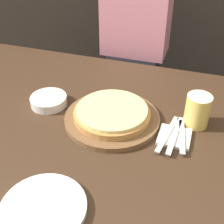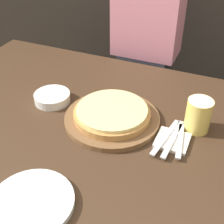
{
  "view_description": "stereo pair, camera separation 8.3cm",
  "coord_description": "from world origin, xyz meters",
  "px_view_note": "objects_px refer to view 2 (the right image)",
  "views": [
    {
      "loc": [
        0.33,
        -0.81,
        1.41
      ],
      "look_at": [
        0.05,
        0.07,
        0.74
      ],
      "focal_mm": 50.0,
      "sensor_mm": 36.0,
      "label": 1
    },
    {
      "loc": [
        0.41,
        -0.78,
        1.41
      ],
      "look_at": [
        0.05,
        0.07,
        0.74
      ],
      "focal_mm": 50.0,
      "sensor_mm": 36.0,
      "label": 2
    }
  ],
  "objects_px": {
    "dinner_plate": "(32,203)",
    "pizza_on_board": "(112,115)",
    "beer_glass": "(199,114)",
    "side_bowl": "(52,97)",
    "spoon": "(180,141)",
    "dinner_knife": "(173,139)",
    "fork": "(166,137)",
    "diner_person": "(145,57)"
  },
  "relations": [
    {
      "from": "beer_glass",
      "to": "pizza_on_board",
      "type": "bearing_deg",
      "value": -165.95
    },
    {
      "from": "pizza_on_board",
      "to": "beer_glass",
      "type": "xyz_separation_m",
      "value": [
        0.3,
        0.07,
        0.04
      ]
    },
    {
      "from": "pizza_on_board",
      "to": "dinner_plate",
      "type": "distance_m",
      "value": 0.44
    },
    {
      "from": "beer_glass",
      "to": "spoon",
      "type": "xyz_separation_m",
      "value": [
        -0.04,
        -0.1,
        -0.05
      ]
    },
    {
      "from": "dinner_plate",
      "to": "pizza_on_board",
      "type": "bearing_deg",
      "value": 83.07
    },
    {
      "from": "pizza_on_board",
      "to": "spoon",
      "type": "bearing_deg",
      "value": -6.22
    },
    {
      "from": "dinner_knife",
      "to": "spoon",
      "type": "height_order",
      "value": "same"
    },
    {
      "from": "beer_glass",
      "to": "spoon",
      "type": "relative_size",
      "value": 0.68
    },
    {
      "from": "dinner_knife",
      "to": "diner_person",
      "type": "height_order",
      "value": "diner_person"
    },
    {
      "from": "dinner_plate",
      "to": "diner_person",
      "type": "height_order",
      "value": "diner_person"
    },
    {
      "from": "dinner_plate",
      "to": "spoon",
      "type": "height_order",
      "value": "dinner_plate"
    },
    {
      "from": "dinner_knife",
      "to": "side_bowl",
      "type": "bearing_deg",
      "value": 173.99
    },
    {
      "from": "dinner_knife",
      "to": "dinner_plate",
      "type": "bearing_deg",
      "value": -125.47
    },
    {
      "from": "side_bowl",
      "to": "diner_person",
      "type": "distance_m",
      "value": 0.66
    },
    {
      "from": "pizza_on_board",
      "to": "dinner_knife",
      "type": "relative_size",
      "value": 1.67
    },
    {
      "from": "fork",
      "to": "spoon",
      "type": "relative_size",
      "value": 1.17
    },
    {
      "from": "dinner_plate",
      "to": "dinner_knife",
      "type": "distance_m",
      "value": 0.5
    },
    {
      "from": "dinner_knife",
      "to": "spoon",
      "type": "relative_size",
      "value": 1.18
    },
    {
      "from": "pizza_on_board",
      "to": "diner_person",
      "type": "relative_size",
      "value": 0.27
    },
    {
      "from": "side_bowl",
      "to": "fork",
      "type": "xyz_separation_m",
      "value": [
        0.48,
        -0.05,
        -0.0
      ]
    },
    {
      "from": "dinner_plate",
      "to": "spoon",
      "type": "relative_size",
      "value": 1.32
    },
    {
      "from": "fork",
      "to": "spoon",
      "type": "xyz_separation_m",
      "value": [
        0.05,
        0.0,
        0.0
      ]
    },
    {
      "from": "pizza_on_board",
      "to": "beer_glass",
      "type": "distance_m",
      "value": 0.31
    },
    {
      "from": "spoon",
      "to": "dinner_knife",
      "type": "bearing_deg",
      "value": 180.0
    },
    {
      "from": "side_bowl",
      "to": "fork",
      "type": "relative_size",
      "value": 0.69
    },
    {
      "from": "fork",
      "to": "dinner_plate",
      "type": "bearing_deg",
      "value": -123.06
    },
    {
      "from": "spoon",
      "to": "dinner_plate",
      "type": "bearing_deg",
      "value": -127.75
    },
    {
      "from": "side_bowl",
      "to": "dinner_plate",
      "type": "bearing_deg",
      "value": -64.44
    },
    {
      "from": "beer_glass",
      "to": "fork",
      "type": "relative_size",
      "value": 0.58
    },
    {
      "from": "diner_person",
      "to": "beer_glass",
      "type": "bearing_deg",
      "value": -56.97
    },
    {
      "from": "side_bowl",
      "to": "spoon",
      "type": "height_order",
      "value": "side_bowl"
    },
    {
      "from": "beer_glass",
      "to": "dinner_knife",
      "type": "distance_m",
      "value": 0.13
    },
    {
      "from": "side_bowl",
      "to": "spoon",
      "type": "distance_m",
      "value": 0.54
    },
    {
      "from": "beer_glass",
      "to": "dinner_plate",
      "type": "bearing_deg",
      "value": -124.49
    },
    {
      "from": "pizza_on_board",
      "to": "dinner_plate",
      "type": "relative_size",
      "value": 1.49
    },
    {
      "from": "dinner_plate",
      "to": "side_bowl",
      "type": "bearing_deg",
      "value": 115.56
    },
    {
      "from": "pizza_on_board",
      "to": "side_bowl",
      "type": "distance_m",
      "value": 0.27
    },
    {
      "from": "side_bowl",
      "to": "dinner_knife",
      "type": "height_order",
      "value": "side_bowl"
    },
    {
      "from": "beer_glass",
      "to": "dinner_plate",
      "type": "distance_m",
      "value": 0.62
    },
    {
      "from": "pizza_on_board",
      "to": "beer_glass",
      "type": "relative_size",
      "value": 2.91
    },
    {
      "from": "dinner_plate",
      "to": "fork",
      "type": "xyz_separation_m",
      "value": [
        0.26,
        0.41,
        0.01
      ]
    },
    {
      "from": "diner_person",
      "to": "side_bowl",
      "type": "bearing_deg",
      "value": -107.36
    }
  ]
}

